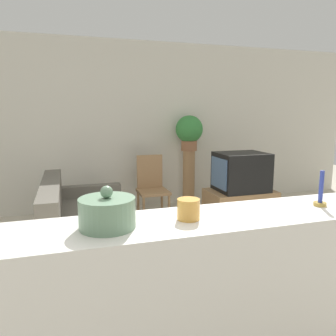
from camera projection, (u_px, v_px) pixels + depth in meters
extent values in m
cube|color=beige|center=(111.00, 126.00, 5.27)|extent=(9.00, 0.06, 2.70)
cube|color=#605B51|center=(89.00, 231.00, 3.77)|extent=(0.98, 1.71, 0.44)
cube|color=#605B51|center=(51.00, 200.00, 3.58)|extent=(0.20, 1.71, 0.38)
cube|color=#605B51|center=(95.00, 253.00, 3.02)|extent=(0.98, 0.16, 0.59)
cube|color=#605B51|center=(85.00, 207.00, 4.48)|extent=(0.98, 0.16, 0.59)
cube|color=#9E754C|center=(240.00, 207.00, 4.68)|extent=(0.93, 0.59, 0.48)
cube|color=black|center=(241.00, 172.00, 4.59)|extent=(0.68, 0.56, 0.54)
cube|color=#4C6B93|center=(219.00, 173.00, 4.49)|extent=(0.02, 0.46, 0.42)
cube|color=#9E754C|center=(153.00, 192.00, 4.87)|extent=(0.44, 0.44, 0.04)
cube|color=#9E754C|center=(150.00, 171.00, 5.02)|extent=(0.40, 0.04, 0.51)
cylinder|color=#9E754C|center=(144.00, 210.00, 4.68)|extent=(0.04, 0.04, 0.38)
cylinder|color=#9E754C|center=(169.00, 208.00, 4.79)|extent=(0.04, 0.04, 0.38)
cylinder|color=#9E754C|center=(138.00, 203.00, 5.03)|extent=(0.04, 0.04, 0.38)
cylinder|color=#9E754C|center=(162.00, 201.00, 5.14)|extent=(0.04, 0.04, 0.38)
cylinder|color=#9E754C|center=(189.00, 179.00, 5.48)|extent=(0.20, 0.20, 0.95)
cylinder|color=#8E5B3D|center=(189.00, 146.00, 5.39)|extent=(0.26, 0.26, 0.16)
sphere|color=#38843D|center=(189.00, 129.00, 5.34)|extent=(0.45, 0.45, 0.45)
cube|color=white|center=(213.00, 311.00, 1.75)|extent=(2.56, 0.44, 1.06)
cylinder|color=gray|center=(107.00, 213.00, 1.49)|extent=(0.26, 0.26, 0.14)
sphere|color=gray|center=(107.00, 192.00, 1.47)|extent=(0.06, 0.06, 0.06)
cylinder|color=gold|center=(188.00, 209.00, 1.61)|extent=(0.11, 0.11, 0.10)
cylinder|color=#B7933D|center=(320.00, 204.00, 1.85)|extent=(0.07, 0.07, 0.02)
cylinder|color=#2D3D9E|center=(321.00, 187.00, 1.83)|extent=(0.02, 0.02, 0.18)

